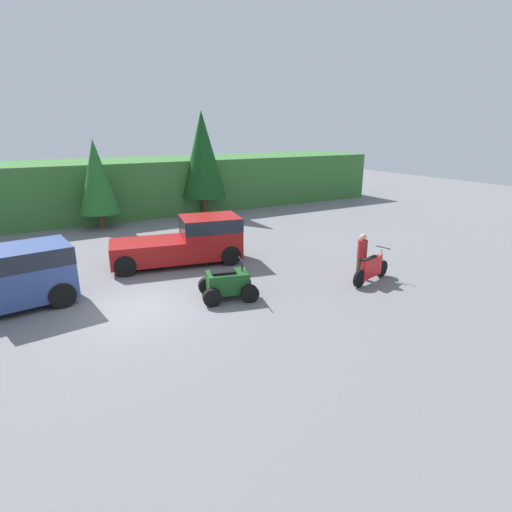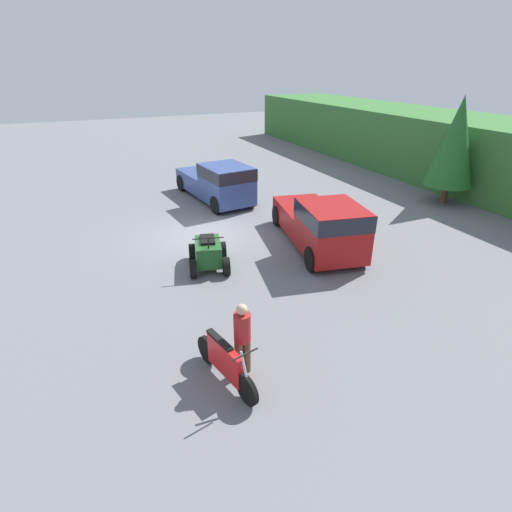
{
  "view_description": "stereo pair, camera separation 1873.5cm",
  "coord_description": "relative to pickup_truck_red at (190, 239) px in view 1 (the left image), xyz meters",
  "views": [
    {
      "loc": [
        -2.48,
        -11.91,
        5.45
      ],
      "look_at": [
        4.53,
        0.41,
        0.95
      ],
      "focal_mm": 28.0,
      "sensor_mm": 36.0,
      "label": 1
    },
    {
      "loc": [
        14.47,
        -3.97,
        6.21
      ],
      "look_at": [
        4.53,
        0.41,
        0.95
      ],
      "focal_mm": 28.0,
      "sensor_mm": 36.0,
      "label": 2
    }
  ],
  "objects": [
    {
      "name": "ground_plane",
      "position": [
        -3.14,
        -3.6,
        -1.02
      ],
      "size": [
        80.0,
        80.0,
        0.0
      ],
      "primitive_type": "plane",
      "color": "slate"
    },
    {
      "name": "tree_left",
      "position": [
        -2.22,
        8.46,
        1.91
      ],
      "size": [
        2.19,
        2.19,
        4.98
      ],
      "color": "brown",
      "rests_on": "ground_plane"
    },
    {
      "name": "pickup_truck_red",
      "position": [
        0.0,
        0.0,
        0.0
      ],
      "size": [
        5.59,
        2.97,
        1.95
      ],
      "rotation": [
        0.0,
        0.0,
        -0.19
      ],
      "color": "maroon",
      "rests_on": "ground_plane"
    },
    {
      "name": "hillside_backdrop",
      "position": [
        -3.14,
        12.4,
        0.74
      ],
      "size": [
        44.0,
        6.0,
        3.52
      ],
      "color": "#387033",
      "rests_on": "ground_plane"
    },
    {
      "name": "dirt_bike",
      "position": [
        5.02,
        -5.5,
        -0.52
      ],
      "size": [
        2.18,
        0.77,
        1.22
      ],
      "rotation": [
        0.0,
        0.0,
        0.24
      ],
      "color": "black",
      "rests_on": "ground_plane"
    },
    {
      "name": "quad_atv",
      "position": [
        -0.28,
        -4.19,
        -0.52
      ],
      "size": [
        2.11,
        1.69,
        1.28
      ],
      "rotation": [
        0.0,
        0.0,
        -0.25
      ],
      "color": "black",
      "rests_on": "ground_plane"
    },
    {
      "name": "rider_person",
      "position": [
        4.91,
        -5.06,
        -0.06
      ],
      "size": [
        0.42,
        0.42,
        1.77
      ],
      "rotation": [
        0.0,
        0.0,
        0.17
      ],
      "color": "brown",
      "rests_on": "ground_plane"
    },
    {
      "name": "tree_mid_left",
      "position": [
        4.49,
        9.24,
        2.88
      ],
      "size": [
        2.92,
        2.92,
        6.64
      ],
      "color": "brown",
      "rests_on": "ground_plane"
    }
  ]
}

